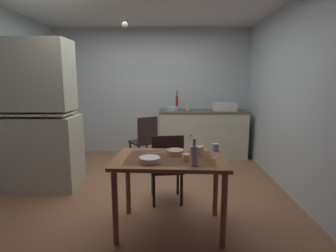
{
  "coord_description": "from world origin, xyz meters",
  "views": [
    {
      "loc": [
        0.43,
        -3.7,
        1.55
      ],
      "look_at": [
        0.38,
        -0.03,
        0.91
      ],
      "focal_mm": 28.69,
      "sensor_mm": 36.0,
      "label": 1
    }
  ],
  "objects": [
    {
      "name": "mug_dark",
      "position": [
        0.75,
        -0.86,
        0.8
      ],
      "size": [
        0.07,
        0.07,
        0.06
      ],
      "primitive_type": "cylinder",
      "color": "white",
      "rests_on": "dining_table"
    },
    {
      "name": "hand_pump",
      "position": [
        0.53,
        1.65,
        1.1
      ],
      "size": [
        0.05,
        0.27,
        0.39
      ],
      "color": "#B21E19",
      "rests_on": "counter_cabinet"
    },
    {
      "name": "sink_basin",
      "position": [
        1.47,
        1.6,
        1.01
      ],
      "size": [
        0.44,
        0.34,
        0.15
      ],
      "color": "white",
      "rests_on": "counter_cabinet"
    },
    {
      "name": "ground_plane",
      "position": [
        0.0,
        0.0,
        0.0
      ],
      "size": [
        5.03,
        5.03,
        0.0
      ],
      "primitive_type": "plane",
      "color": "#916446"
    },
    {
      "name": "wall_back",
      "position": [
        0.0,
        1.97,
        1.29
      ],
      "size": [
        4.13,
        0.1,
        2.58
      ],
      "primitive_type": "cube",
      "color": "silver",
      "rests_on": "ground"
    },
    {
      "name": "teacup_mint",
      "position": [
        0.57,
        -1.16,
        0.8
      ],
      "size": [
        0.07,
        0.07,
        0.06
      ],
      "primitive_type": "cylinder",
      "color": "beige",
      "rests_on": "dining_table"
    },
    {
      "name": "soup_bowl_small",
      "position": [
        0.47,
        -0.99,
        0.8
      ],
      "size": [
        0.18,
        0.18,
        0.05
      ],
      "primitive_type": "cylinder",
      "color": "tan",
      "rests_on": "dining_table"
    },
    {
      "name": "dining_table",
      "position": [
        0.42,
        -1.1,
        0.66
      ],
      "size": [
        1.15,
        0.76,
        0.77
      ],
      "color": "brown",
      "rests_on": "ground"
    },
    {
      "name": "counter_cabinet",
      "position": [
        1.05,
        1.6,
        0.47
      ],
      "size": [
        1.72,
        0.64,
        0.93
      ],
      "color": "beige",
      "rests_on": "ground"
    },
    {
      "name": "wall_right",
      "position": [
        2.06,
        0.0,
        1.29
      ],
      "size": [
        0.1,
        3.95,
        2.58
      ],
      "primitive_type": "cube",
      "color": "silver",
      "rests_on": "ground"
    },
    {
      "name": "hutch_cabinet",
      "position": [
        -1.45,
        -0.02,
        0.97
      ],
      "size": [
        1.08,
        0.59,
        2.08
      ],
      "color": "beige",
      "rests_on": "ground"
    },
    {
      "name": "glass_bottle",
      "position": [
        0.63,
        -1.33,
        0.87
      ],
      "size": [
        0.07,
        0.07,
        0.25
      ],
      "color": "#B7BCC1",
      "rests_on": "dining_table"
    },
    {
      "name": "pendant_bulb",
      "position": [
        -0.19,
        -0.03,
        2.25
      ],
      "size": [
        0.08,
        0.08,
        0.08
      ],
      "primitive_type": "sphere",
      "color": "#F9EFCC"
    },
    {
      "name": "table_knife",
      "position": [
        0.27,
        -0.93,
        0.77
      ],
      "size": [
        0.2,
        0.07,
        0.0
      ],
      "primitive_type": "cube",
      "rotation": [
        0.0,
        0.0,
        3.39
      ],
      "color": "silver",
      "rests_on": "dining_table"
    },
    {
      "name": "mug_tall",
      "position": [
        0.91,
        -0.83,
        0.81
      ],
      "size": [
        0.07,
        0.07,
        0.08
      ],
      "primitive_type": "cylinder",
      "color": "#9EB2C6",
      "rests_on": "dining_table"
    },
    {
      "name": "teacup_cream",
      "position": [
        0.7,
        -1.0,
        0.82
      ],
      "size": [
        0.09,
        0.09,
        0.09
      ],
      "primitive_type": "cylinder",
      "color": "beige",
      "rests_on": "dining_table"
    },
    {
      "name": "serving_bowl_wide",
      "position": [
        0.22,
        -1.25,
        0.79
      ],
      "size": [
        0.2,
        0.2,
        0.05
      ],
      "primitive_type": "cylinder",
      "color": "white",
      "rests_on": "dining_table"
    },
    {
      "name": "mixing_bowl_counter",
      "position": [
        0.45,
        1.55,
        0.97
      ],
      "size": [
        0.26,
        0.26,
        0.07
      ],
      "primitive_type": "cylinder",
      "color": "#9EB2C6",
      "rests_on": "counter_cabinet"
    },
    {
      "name": "teaspoon_near_bowl",
      "position": [
        0.87,
        -1.08,
        0.77
      ],
      "size": [
        0.1,
        0.11,
        0.0
      ],
      "primitive_type": "cube",
      "rotation": [
        0.0,
        0.0,
        3.99
      ],
      "color": "beige",
      "rests_on": "dining_table"
    },
    {
      "name": "stoneware_crock",
      "position": [
        0.74,
        1.63,
        1.0
      ],
      "size": [
        0.1,
        0.1,
        0.13
      ],
      "primitive_type": "cylinder",
      "color": "beige",
      "rests_on": "counter_cabinet"
    },
    {
      "name": "chair_far_side",
      "position": [
        0.37,
        -0.51,
        0.47
      ],
      "size": [
        0.44,
        0.44,
        0.89
      ],
      "color": "black",
      "rests_on": "ground"
    },
    {
      "name": "chair_by_counter",
      "position": [
        -0.05,
        0.92,
        0.48
      ],
      "size": [
        0.56,
        0.56,
        0.91
      ],
      "color": "#2D2125",
      "rests_on": "ground"
    }
  ]
}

